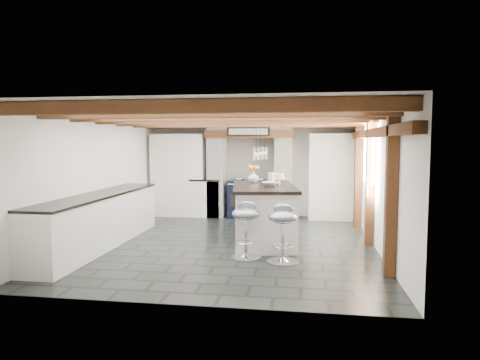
# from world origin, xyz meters

# --- Properties ---
(ground) EXTENTS (6.00, 6.00, 0.00)m
(ground) POSITION_xyz_m (0.00, 0.00, 0.00)
(ground) COLOR black
(ground) RESTS_ON ground
(room_shell) EXTENTS (6.00, 6.03, 6.00)m
(room_shell) POSITION_xyz_m (-0.61, 1.42, 1.07)
(room_shell) COLOR white
(room_shell) RESTS_ON ground
(range_cooker) EXTENTS (1.00, 0.63, 0.99)m
(range_cooker) POSITION_xyz_m (0.00, 2.68, 0.47)
(range_cooker) COLOR black
(range_cooker) RESTS_ON ground
(kitchen_island) EXTENTS (1.38, 2.22, 1.37)m
(kitchen_island) POSITION_xyz_m (0.56, 0.20, 0.53)
(kitchen_island) COLOR white
(kitchen_island) RESTS_ON ground
(bar_stool_near) EXTENTS (0.48, 0.48, 0.88)m
(bar_stool_near) POSITION_xyz_m (0.97, -1.16, 0.55)
(bar_stool_near) COLOR silver
(bar_stool_near) RESTS_ON ground
(bar_stool_far) EXTENTS (0.50, 0.50, 0.90)m
(bar_stool_far) POSITION_xyz_m (0.40, -1.00, 0.56)
(bar_stool_far) COLOR silver
(bar_stool_far) RESTS_ON ground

